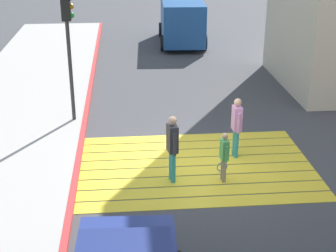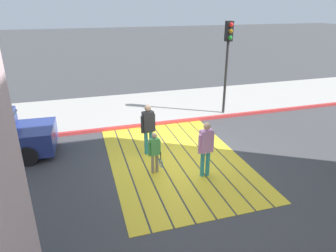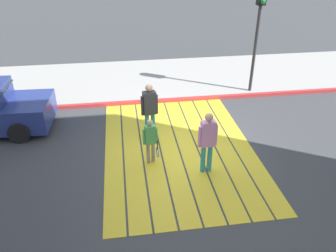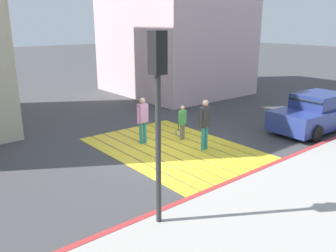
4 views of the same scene
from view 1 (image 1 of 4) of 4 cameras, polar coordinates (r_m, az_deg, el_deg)
ground_plane at (r=14.03m, az=3.15°, el=-4.54°), size 120.00×120.00×0.00m
crosswalk_stripes at (r=14.03m, az=3.15°, el=-4.52°), size 6.40×4.35×0.01m
curb_painted at (r=13.94m, az=-10.23°, el=-4.78°), size 0.16×40.00×0.13m
van_down_street at (r=27.58m, az=1.55°, el=11.91°), size 2.55×5.29×2.35m
traffic_light_corner at (r=16.33m, az=-11.17°, el=10.32°), size 0.39×0.28×4.24m
pedestrian_adult_lead at (r=12.80m, az=0.50°, el=-2.05°), size 0.29×0.52×1.81m
pedestrian_adult_trailing at (r=14.29m, az=7.74°, el=0.31°), size 0.24×0.51×1.76m
pedestrian_child_with_racket at (r=13.01m, az=6.34°, el=-3.18°), size 0.28×0.43×1.36m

